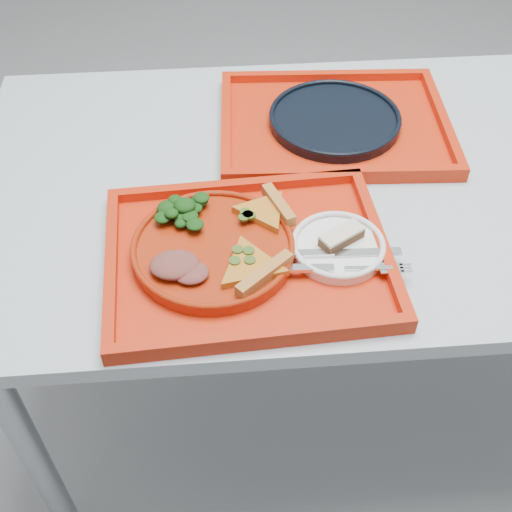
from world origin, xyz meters
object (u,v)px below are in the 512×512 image
object	(u,v)px
tray_far	(334,126)
dessert_bar	(342,237)
dinner_plate	(213,250)
tray_main	(248,259)
navy_plate	(335,120)

from	to	relation	value
tray_far	dessert_bar	distance (m)	0.35
tray_far	dinner_plate	bearing A→B (deg)	-123.50
tray_main	dinner_plate	bearing A→B (deg)	166.94
tray_far	dessert_bar	bearing A→B (deg)	-94.81
tray_far	navy_plate	size ratio (longest dim) A/B	1.73
dinner_plate	navy_plate	world-z (taller)	dinner_plate
tray_far	dessert_bar	world-z (taller)	dessert_bar
tray_main	tray_far	bearing A→B (deg)	57.78
tray_main	dinner_plate	xyz separation A→B (m)	(-0.05, 0.01, 0.02)
tray_far	dessert_bar	size ratio (longest dim) A/B	5.74
navy_plate	dinner_plate	bearing A→B (deg)	-126.59
navy_plate	dessert_bar	size ratio (longest dim) A/B	3.31
tray_far	navy_plate	bearing A→B (deg)	0.00
tray_far	dinner_plate	world-z (taller)	dinner_plate
tray_main	dinner_plate	distance (m)	0.06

